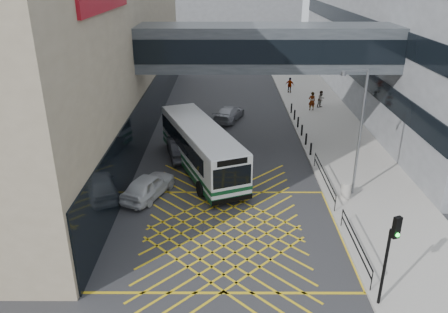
{
  "coord_description": "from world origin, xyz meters",
  "views": [
    {
      "loc": [
        0.06,
        -19.08,
        12.55
      ],
      "look_at": [
        0.0,
        4.0,
        2.6
      ],
      "focal_mm": 35.0,
      "sensor_mm": 36.0,
      "label": 1
    }
  ],
  "objects_px": {
    "street_lamp": "(358,126)",
    "pedestrian_c": "(290,85)",
    "car_silver": "(229,113)",
    "pedestrian_a": "(312,101)",
    "car_dark": "(180,146)",
    "car_white": "(148,185)",
    "litter_bin": "(346,191)",
    "traffic_light": "(390,249)",
    "pedestrian_b": "(321,99)",
    "bus": "(200,147)"
  },
  "relations": [
    {
      "from": "car_dark",
      "to": "pedestrian_c",
      "type": "bearing_deg",
      "value": -134.06
    },
    {
      "from": "street_lamp",
      "to": "traffic_light",
      "type": "bearing_deg",
      "value": -114.16
    },
    {
      "from": "car_silver",
      "to": "pedestrian_c",
      "type": "xyz_separation_m",
      "value": [
        6.66,
        8.95,
        0.29
      ]
    },
    {
      "from": "bus",
      "to": "car_white",
      "type": "distance_m",
      "value": 4.93
    },
    {
      "from": "traffic_light",
      "to": "street_lamp",
      "type": "distance_m",
      "value": 9.65
    },
    {
      "from": "street_lamp",
      "to": "pedestrian_a",
      "type": "distance_m",
      "value": 17.12
    },
    {
      "from": "car_white",
      "to": "street_lamp",
      "type": "height_order",
      "value": "street_lamp"
    },
    {
      "from": "pedestrian_b",
      "to": "car_dark",
      "type": "bearing_deg",
      "value": -172.63
    },
    {
      "from": "pedestrian_a",
      "to": "pedestrian_c",
      "type": "bearing_deg",
      "value": -88.18
    },
    {
      "from": "car_silver",
      "to": "pedestrian_b",
      "type": "relative_size",
      "value": 2.77
    },
    {
      "from": "pedestrian_a",
      "to": "pedestrian_b",
      "type": "relative_size",
      "value": 1.1
    },
    {
      "from": "bus",
      "to": "litter_bin",
      "type": "bearing_deg",
      "value": -48.09
    },
    {
      "from": "car_dark",
      "to": "street_lamp",
      "type": "distance_m",
      "value": 12.8
    },
    {
      "from": "car_dark",
      "to": "traffic_light",
      "type": "bearing_deg",
      "value": 108.19
    },
    {
      "from": "street_lamp",
      "to": "pedestrian_c",
      "type": "bearing_deg",
      "value": 74.56
    },
    {
      "from": "street_lamp",
      "to": "pedestrian_b",
      "type": "distance_m",
      "value": 18.17
    },
    {
      "from": "car_silver",
      "to": "pedestrian_a",
      "type": "bearing_deg",
      "value": -142.92
    },
    {
      "from": "street_lamp",
      "to": "litter_bin",
      "type": "bearing_deg",
      "value": -142.99
    },
    {
      "from": "street_lamp",
      "to": "pedestrian_c",
      "type": "height_order",
      "value": "street_lamp"
    },
    {
      "from": "bus",
      "to": "litter_bin",
      "type": "relative_size",
      "value": 11.35
    },
    {
      "from": "bus",
      "to": "traffic_light",
      "type": "bearing_deg",
      "value": -80.71
    },
    {
      "from": "street_lamp",
      "to": "pedestrian_c",
      "type": "xyz_separation_m",
      "value": [
        -0.48,
        23.18,
        -3.43
      ]
    },
    {
      "from": "car_dark",
      "to": "pedestrian_a",
      "type": "bearing_deg",
      "value": -150.02
    },
    {
      "from": "traffic_light",
      "to": "pedestrian_c",
      "type": "distance_m",
      "value": 32.68
    },
    {
      "from": "pedestrian_a",
      "to": "pedestrian_c",
      "type": "relative_size",
      "value": 1.08
    },
    {
      "from": "traffic_light",
      "to": "car_dark",
      "type": "bearing_deg",
      "value": 98.15
    },
    {
      "from": "litter_bin",
      "to": "pedestrian_c",
      "type": "relative_size",
      "value": 0.6
    },
    {
      "from": "car_silver",
      "to": "pedestrian_a",
      "type": "height_order",
      "value": "pedestrian_a"
    },
    {
      "from": "traffic_light",
      "to": "pedestrian_c",
      "type": "height_order",
      "value": "traffic_light"
    },
    {
      "from": "car_white",
      "to": "car_silver",
      "type": "height_order",
      "value": "car_white"
    },
    {
      "from": "bus",
      "to": "car_silver",
      "type": "xyz_separation_m",
      "value": [
        1.99,
        10.45,
        -0.97
      ]
    },
    {
      "from": "traffic_light",
      "to": "pedestrian_c",
      "type": "relative_size",
      "value": 2.51
    },
    {
      "from": "street_lamp",
      "to": "pedestrian_c",
      "type": "distance_m",
      "value": 23.44
    },
    {
      "from": "car_white",
      "to": "pedestrian_a",
      "type": "relative_size",
      "value": 2.56
    },
    {
      "from": "car_silver",
      "to": "traffic_light",
      "type": "relative_size",
      "value": 1.07
    },
    {
      "from": "traffic_light",
      "to": "street_lamp",
      "type": "xyz_separation_m",
      "value": [
        1.25,
        9.44,
        1.56
      ]
    },
    {
      "from": "car_silver",
      "to": "pedestrian_b",
      "type": "height_order",
      "value": "pedestrian_b"
    },
    {
      "from": "car_white",
      "to": "car_dark",
      "type": "distance_m",
      "value": 6.24
    },
    {
      "from": "bus",
      "to": "car_white",
      "type": "bearing_deg",
      "value": -148.62
    },
    {
      "from": "car_silver",
      "to": "litter_bin",
      "type": "xyz_separation_m",
      "value": [
        6.72,
        -14.8,
        -0.04
      ]
    },
    {
      "from": "car_dark",
      "to": "street_lamp",
      "type": "relative_size",
      "value": 0.68
    },
    {
      "from": "traffic_light",
      "to": "street_lamp",
      "type": "height_order",
      "value": "street_lamp"
    },
    {
      "from": "street_lamp",
      "to": "pedestrian_b",
      "type": "relative_size",
      "value": 4.66
    },
    {
      "from": "pedestrian_a",
      "to": "pedestrian_c",
      "type": "distance_m",
      "value": 6.53
    },
    {
      "from": "street_lamp",
      "to": "pedestrian_a",
      "type": "relative_size",
      "value": 4.21
    },
    {
      "from": "bus",
      "to": "street_lamp",
      "type": "distance_m",
      "value": 10.26
    },
    {
      "from": "bus",
      "to": "street_lamp",
      "type": "height_order",
      "value": "street_lamp"
    },
    {
      "from": "traffic_light",
      "to": "pedestrian_b",
      "type": "distance_m",
      "value": 27.42
    },
    {
      "from": "car_white",
      "to": "pedestrian_c",
      "type": "bearing_deg",
      "value": -93.94
    },
    {
      "from": "car_dark",
      "to": "car_silver",
      "type": "height_order",
      "value": "car_dark"
    }
  ]
}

